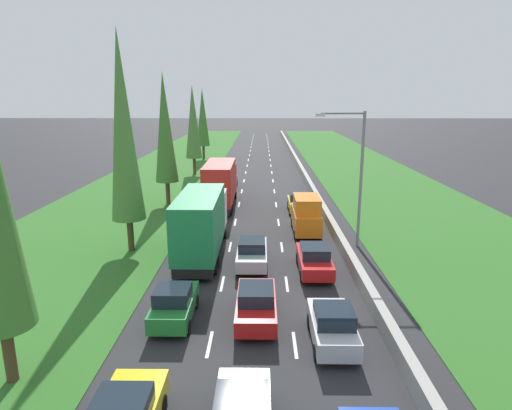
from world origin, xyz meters
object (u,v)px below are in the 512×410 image
Objects in this scene: poplar_tree_fifth at (203,118)px; red_sedan_centre_lane at (256,303)px; poplar_tree_fourth at (193,122)px; yellow_hatchback_right_lane at (298,203)px; teal_sedan_left_lane at (229,181)px; poplar_tree_third at (165,128)px; green_hatchback_left_lane at (174,304)px; poplar_tree_second at (123,128)px; street_light_mast at (356,170)px; green_box_truck_left_lane at (202,223)px; red_box_truck_left_lane at (221,183)px; red_sedan_right_lane at (314,259)px; orange_van_right_lane at (306,215)px; silver_sedan_centre_lane at (252,252)px; silver_hatchback_right_lane at (333,326)px.

red_sedan_centre_lane is at bearing -80.14° from poplar_tree_fifth.
yellow_hatchback_right_lane is at bearing -57.75° from poplar_tree_fourth.
poplar_tree_fourth reaches higher than red_sedan_centre_lane.
poplar_tree_third reaches higher than teal_sedan_left_lane.
poplar_tree_second reaches higher than green_hatchback_left_lane.
green_box_truck_left_lane is at bearing -168.85° from street_light_mast.
teal_sedan_left_lane is 11.24m from poplar_tree_third.
red_box_truck_left_lane reaches higher than red_sedan_centre_lane.
green_box_truck_left_lane is 9.10m from red_sedan_centre_lane.
red_box_truck_left_lane is 0.84× the size of poplar_tree_fifth.
red_sedan_right_lane is at bearing -16.79° from poplar_tree_second.
red_sedan_right_lane is (3.27, 5.60, 0.00)m from red_sedan_centre_lane.
silver_sedan_centre_lane is at bearing -120.75° from orange_van_right_lane.
red_sedan_centre_lane is (3.68, 0.15, -0.02)m from green_hatchback_left_lane.
red_sedan_right_lane is 1.00× the size of silver_sedan_centre_lane.
silver_sedan_centre_lane is 18.48m from poplar_tree_third.
teal_sedan_left_lane and red_sedan_centre_lane have the same top height.
poplar_tree_second is (-4.88, -20.68, 7.21)m from teal_sedan_left_lane.
red_box_truck_left_lane is 14.22m from poplar_tree_second.
green_hatchback_left_lane is 7.05m from silver_hatchback_right_lane.
poplar_tree_fifth is (-9.15, 52.61, 5.85)m from red_sedan_centre_lane.
silver_hatchback_right_lane reaches higher than red_sedan_centre_lane.
green_box_truck_left_lane reaches higher than orange_van_right_lane.
poplar_tree_fourth is 14.40m from poplar_tree_fifth.
green_box_truck_left_lane is 12.85m from red_box_truck_left_lane.
yellow_hatchback_right_lane is at bearing 108.02° from street_light_mast.
poplar_tree_third is (-5.06, 0.85, 4.90)m from red_box_truck_left_lane.
teal_sedan_left_lane is 24.25m from poplar_tree_fifth.
poplar_tree_second is at bearing -103.29° from teal_sedan_left_lane.
poplar_tree_second reaches higher than orange_van_right_lane.
red_sedan_centre_lane is at bearing 147.70° from silver_hatchback_right_lane.
orange_van_right_lane reaches higher than yellow_hatchback_right_lane.
yellow_hatchback_right_lane is (0.32, 21.28, 0.00)m from silver_hatchback_right_lane.
poplar_tree_third is at bearing 125.84° from red_sedan_right_lane.
poplar_tree_fourth is (-8.49, 38.23, 5.91)m from red_sedan_centre_lane.
red_sedan_right_lane is (6.79, -2.68, -1.37)m from green_box_truck_left_lane.
street_light_mast reaches higher than orange_van_right_lane.
poplar_tree_fourth is (-4.99, 17.10, 4.54)m from red_box_truck_left_lane.
poplar_tree_fourth is at bearing 99.42° from green_box_truck_left_lane.
poplar_tree_third reaches higher than yellow_hatchback_right_lane.
silver_hatchback_right_lane reaches higher than red_sedan_right_lane.
green_box_truck_left_lane is 2.41× the size of yellow_hatchback_right_lane.
green_box_truck_left_lane reaches higher than silver_sedan_centre_lane.
orange_van_right_lane is at bearing 61.57° from green_hatchback_left_lane.
red_sedan_right_lane is 3.76m from silver_sedan_centre_lane.
poplar_tree_fourth reaches higher than teal_sedan_left_lane.
green_hatchback_left_lane is 12.60m from poplar_tree_second.
street_light_mast is (14.89, -27.99, -1.49)m from poplar_tree_fourth.
poplar_tree_third is (-11.83, 16.38, 6.28)m from red_sedan_right_lane.
poplar_tree_fifth reaches higher than silver_hatchback_right_lane.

